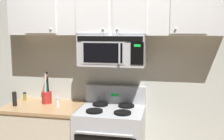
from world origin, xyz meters
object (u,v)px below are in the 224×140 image
at_px(salt_shaker, 58,102).
at_px(spice_jar, 25,96).
at_px(over_range_microwave, 113,50).
at_px(utensil_crock_red, 47,95).
at_px(pepper_mill, 15,99).

height_order(salt_shaker, spice_jar, same).
height_order(over_range_microwave, salt_shaker, over_range_microwave).
height_order(utensil_crock_red, pepper_mill, utensil_crock_red).
distance_m(over_range_microwave, pepper_mill, 1.32).
bearing_deg(utensil_crock_red, spice_jar, 167.65).
xyz_separation_m(over_range_microwave, pepper_mill, (-1.17, -0.21, -0.59)).
bearing_deg(salt_shaker, utensil_crock_red, 149.51).
bearing_deg(spice_jar, pepper_mill, -86.77).
relative_size(salt_shaker, spice_jar, 1.00).
bearing_deg(spice_jar, salt_shaker, -19.44).
xyz_separation_m(over_range_microwave, spice_jar, (-1.18, 0.05, -0.62)).
relative_size(over_range_microwave, utensil_crock_red, 1.92).
distance_m(over_range_microwave, salt_shaker, 0.91).
height_order(utensil_crock_red, spice_jar, utensil_crock_red).
bearing_deg(spice_jar, over_range_microwave, -2.54).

